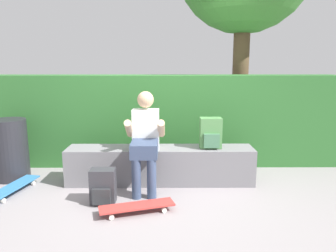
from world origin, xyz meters
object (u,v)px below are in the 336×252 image
at_px(bench_main, 160,165).
at_px(skateboard_near_person, 137,206).
at_px(person_skater, 145,137).
at_px(backpack_on_ground, 103,187).
at_px(skateboard_beside_bench, 14,187).
at_px(backpack_on_bench, 211,133).
at_px(trash_bin, 10,149).

distance_m(bench_main, skateboard_near_person, 0.95).
relative_size(person_skater, backpack_on_ground, 3.07).
xyz_separation_m(bench_main, person_skater, (-0.18, -0.21, 0.43)).
bearing_deg(bench_main, backpack_on_ground, -134.49).
xyz_separation_m(person_skater, skateboard_beside_bench, (-1.62, -0.15, -0.60)).
xyz_separation_m(bench_main, skateboard_beside_bench, (-1.81, -0.36, -0.16)).
bearing_deg(backpack_on_bench, skateboard_beside_bench, -171.99).
bearing_deg(person_skater, bench_main, 49.22).
height_order(bench_main, backpack_on_ground, bench_main).
xyz_separation_m(bench_main, skateboard_near_person, (-0.23, -0.91, -0.16)).
bearing_deg(bench_main, skateboard_near_person, -104.40).
height_order(person_skater, skateboard_near_person, person_skater).
bearing_deg(skateboard_near_person, skateboard_beside_bench, 160.70).
bearing_deg(backpack_on_ground, skateboard_near_person, -31.89).
bearing_deg(backpack_on_ground, skateboard_beside_bench, 165.72).
xyz_separation_m(bench_main, backpack_on_ground, (-0.64, -0.65, -0.05)).
bearing_deg(skateboard_near_person, trash_bin, 149.89).
height_order(backpack_on_bench, backpack_on_ground, backpack_on_bench).
xyz_separation_m(person_skater, skateboard_near_person, (-0.05, -0.70, -0.60)).
relative_size(skateboard_near_person, backpack_on_bench, 2.06).
height_order(backpack_on_ground, trash_bin, trash_bin).
height_order(skateboard_near_person, backpack_on_ground, backpack_on_ground).
xyz_separation_m(skateboard_near_person, backpack_on_bench, (0.89, 0.90, 0.60)).
bearing_deg(skateboard_beside_bench, backpack_on_bench, 8.01).
distance_m(backpack_on_bench, trash_bin, 2.74).
height_order(bench_main, trash_bin, trash_bin).
relative_size(skateboard_near_person, trash_bin, 0.99).
bearing_deg(person_skater, backpack_on_bench, 13.47).
bearing_deg(person_skater, trash_bin, 169.00).
xyz_separation_m(skateboard_beside_bench, backpack_on_ground, (1.16, -0.30, 0.12)).
relative_size(bench_main, skateboard_near_person, 2.99).
bearing_deg(trash_bin, skateboard_near_person, -30.11).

